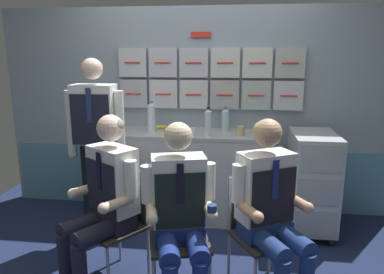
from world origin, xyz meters
TOP-DOWN VIEW (x-y plane):
  - galley_bulkhead at (0.01, 1.37)m, footprint 4.20×0.14m
  - galley_counter at (-0.06, 1.09)m, footprint 1.69×0.53m
  - service_trolley at (1.14, 0.92)m, footprint 0.40×0.65m
  - folding_chair_left at (-0.41, 0.01)m, footprint 0.56×0.56m
  - crew_member_left at (-0.50, -0.12)m, footprint 0.62×0.69m
  - folding_chair_center at (0.03, -0.12)m, footprint 0.49×0.49m
  - crew_member_center at (0.07, -0.28)m, footprint 0.51×0.66m
  - folding_chair_right at (0.59, -0.01)m, footprint 0.54×0.54m
  - crew_member_right at (0.67, -0.15)m, footprint 0.60×0.69m
  - crew_member_standing at (-0.81, 0.54)m, footprint 0.52×0.26m
  - sparkling_bottle_green at (0.31, 1.19)m, footprint 0.08×0.08m
  - water_bottle_blue_cap at (-0.42, 1.05)m, footprint 0.08×0.08m
  - water_bottle_clear at (0.16, 0.92)m, footprint 0.06×0.06m
  - paper_cup_blue at (0.46, 1.01)m, footprint 0.07×0.07m
  - coffee_cup_white at (0.00, 0.94)m, footprint 0.06×0.06m
  - snack_banana at (-0.37, 1.21)m, footprint 0.17×0.10m

SIDE VIEW (x-z plane):
  - galley_counter at x=-0.06m, z-range 0.00..0.91m
  - folding_chair_left at x=-0.41m, z-range 0.09..0.93m
  - folding_chair_center at x=0.03m, z-range 0.09..0.93m
  - folding_chair_right at x=0.59m, z-range 0.09..0.93m
  - service_trolley at x=1.14m, z-range 0.03..1.00m
  - crew_member_center at x=0.07m, z-range 0.06..1.31m
  - crew_member_right at x=0.67m, z-range 0.06..1.33m
  - crew_member_left at x=-0.50m, z-range 0.06..1.33m
  - snack_banana at x=-0.37m, z-range 0.91..0.95m
  - coffee_cup_white at x=0.00m, z-range 0.91..0.99m
  - paper_cup_blue at x=0.46m, z-range 0.91..1.00m
  - crew_member_standing at x=-0.81m, z-range 0.15..1.79m
  - sparkling_bottle_green at x=0.31m, z-range 0.90..1.15m
  - water_bottle_clear at x=0.16m, z-range 0.90..1.18m
  - water_bottle_blue_cap at x=-0.42m, z-range 0.90..1.21m
  - galley_bulkhead at x=0.01m, z-range 0.00..2.15m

